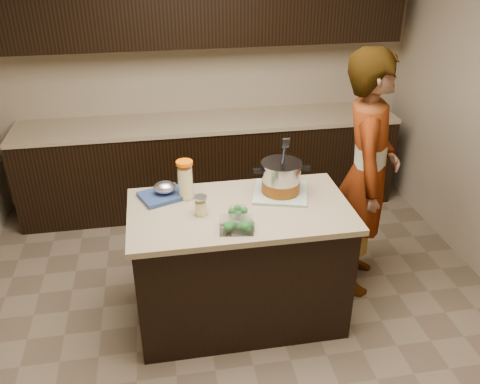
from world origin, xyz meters
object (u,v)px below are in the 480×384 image
(island, at_px, (240,264))
(stock_pot, at_px, (281,179))
(lemonade_pitcher, at_px, (185,181))
(person, at_px, (366,176))

(island, height_order, stock_pot, stock_pot)
(island, xyz_separation_m, stock_pot, (0.31, 0.14, 0.56))
(stock_pot, distance_m, lemonade_pitcher, 0.65)
(stock_pot, height_order, person, person)
(island, relative_size, lemonade_pitcher, 5.44)
(island, height_order, lemonade_pitcher, lemonade_pitcher)
(island, bearing_deg, stock_pot, 25.14)
(stock_pot, height_order, lemonade_pitcher, stock_pot)
(lemonade_pitcher, distance_m, person, 1.32)
(island, relative_size, person, 0.79)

